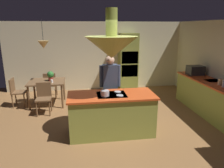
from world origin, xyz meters
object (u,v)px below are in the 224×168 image
at_px(cup_on_table, 52,81).
at_px(canister_sugar, 220,82).
at_px(potted_plant_on_table, 51,76).
at_px(microwave_on_counter, 195,70).
at_px(kitchen_island, 112,114).
at_px(person_at_island, 110,84).
at_px(chair_facing_island, 44,96).
at_px(dining_table, 47,84).
at_px(cooking_pot_on_cooktop, 105,93).
at_px(oven_tower, 128,63).
at_px(chair_by_back_wall, 50,83).
at_px(chair_at_corner, 16,90).

xyz_separation_m(cup_on_table, canister_sugar, (4.35, -1.52, 0.21)).
distance_m(potted_plant_on_table, microwave_on_counter, 4.45).
bearing_deg(kitchen_island, person_at_island, 84.67).
relative_size(chair_facing_island, cup_on_table, 9.67).
bearing_deg(dining_table, cooking_pot_on_cooktop, -55.37).
distance_m(oven_tower, microwave_on_counter, 2.43).
relative_size(dining_table, microwave_on_counter, 2.32).
xyz_separation_m(chair_facing_island, microwave_on_counter, (4.54, 0.13, 0.56)).
xyz_separation_m(kitchen_island, canister_sugar, (2.84, 0.35, 0.54)).
bearing_deg(chair_by_back_wall, chair_facing_island, 90.00).
relative_size(kitchen_island, oven_tower, 0.90).
bearing_deg(person_at_island, canister_sugar, -7.01).
distance_m(dining_table, person_at_island, 2.28).
bearing_deg(oven_tower, canister_sugar, -58.94).
xyz_separation_m(kitchen_island, dining_table, (-1.70, 2.10, 0.19)).
bearing_deg(person_at_island, chair_by_back_wall, 130.29).
height_order(chair_at_corner, potted_plant_on_table, potted_plant_on_table).
bearing_deg(potted_plant_on_table, dining_table, -178.43).
distance_m(dining_table, microwave_on_counter, 4.59).
relative_size(potted_plant_on_table, microwave_on_counter, 0.65).
relative_size(person_at_island, cup_on_table, 18.70).
distance_m(oven_tower, chair_facing_island, 3.39).
relative_size(potted_plant_on_table, cooking_pot_on_cooktop, 1.67).
bearing_deg(chair_facing_island, potted_plant_on_table, 79.33).
bearing_deg(oven_tower, chair_at_corner, -162.89).
xyz_separation_m(chair_by_back_wall, chair_at_corner, (-0.91, -0.68, 0.00)).
xyz_separation_m(cup_on_table, cooking_pot_on_cooktop, (1.35, -2.00, 0.20)).
relative_size(kitchen_island, cooking_pot_on_cooktop, 10.66).
distance_m(dining_table, chair_at_corner, 0.93).
bearing_deg(chair_by_back_wall, cup_on_table, 101.69).
xyz_separation_m(cup_on_table, microwave_on_counter, (4.35, -0.32, 0.26)).
xyz_separation_m(chair_by_back_wall, cup_on_table, (0.19, -0.91, 0.30)).
bearing_deg(chair_at_corner, oven_tower, -72.89).
height_order(oven_tower, person_at_island, oven_tower).
relative_size(cup_on_table, microwave_on_counter, 0.20).
bearing_deg(chair_facing_island, cooking_pot_on_cooktop, -45.23).
distance_m(oven_tower, cooking_pot_on_cooktop, 3.60).
height_order(potted_plant_on_table, cup_on_table, potted_plant_on_table).
bearing_deg(canister_sugar, microwave_on_counter, 90.00).
bearing_deg(microwave_on_counter, chair_by_back_wall, 164.87).
bearing_deg(chair_facing_island, person_at_island, -22.37).
height_order(chair_by_back_wall, potted_plant_on_table, potted_plant_on_table).
xyz_separation_m(dining_table, chair_facing_island, (0.00, -0.68, -0.16)).
xyz_separation_m(oven_tower, chair_by_back_wall, (-2.80, -0.47, -0.57)).
bearing_deg(cooking_pot_on_cooktop, kitchen_island, 39.09).
bearing_deg(chair_facing_island, kitchen_island, -39.92).
height_order(chair_by_back_wall, cup_on_table, chair_by_back_wall).
relative_size(chair_facing_island, chair_by_back_wall, 1.00).
bearing_deg(chair_by_back_wall, dining_table, 90.00).
height_order(chair_at_corner, canister_sugar, canister_sugar).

